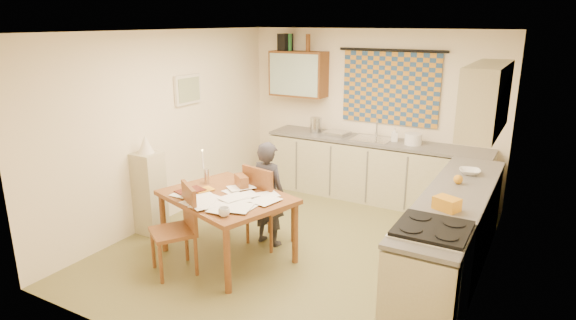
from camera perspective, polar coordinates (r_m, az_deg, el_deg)
The scene contains 44 objects.
floor at distance 5.89m, azimuth 1.46°, elevation -10.21°, with size 4.00×4.50×0.02m, color brown.
ceiling at distance 5.27m, azimuth 1.66°, elevation 15.11°, with size 4.00×4.50×0.02m, color white.
wall_back at distance 7.47m, azimuth 9.73°, elevation 5.50°, with size 4.00×0.02×2.50m, color #F9E7C4.
wall_front at distance 3.70m, azimuth -15.15°, elevation -5.98°, with size 4.00×0.02×2.50m, color #F9E7C4.
wall_left at distance 6.60m, azimuth -14.09°, elevation 3.84°, with size 0.02×4.50×2.50m, color #F9E7C4.
wall_right at distance 4.88m, azimuth 22.90°, elevation -1.30°, with size 0.02×4.50×2.50m, color #F9E7C4.
window_blind at distance 7.28m, azimuth 12.01°, elevation 8.29°, with size 1.45×0.03×1.05m, color navy.
curtain_rod at distance 7.21m, azimuth 12.22°, elevation 12.61°, with size 0.04×0.04×1.60m, color black.
wall_cabinet at distance 7.69m, azimuth 1.26°, elevation 10.18°, with size 0.90×0.34×0.70m, color #593012.
wall_cabinet_glass at distance 7.54m, azimuth 0.64°, elevation 10.06°, with size 0.84×0.02×0.64m, color #99B2A5.
upper_cabinet_right at distance 5.31m, azimuth 22.44°, elevation 6.75°, with size 0.34×1.30×0.70m, color tan.
framed_print at distance 6.79m, azimuth -11.79°, elevation 8.18°, with size 0.04×0.50×0.40m, color beige.
print_canvas at distance 6.77m, azimuth -11.62°, elevation 8.17°, with size 0.01×0.42×0.32m, color beige.
counter_back at distance 7.31m, azimuth 10.12°, elevation -1.21°, with size 3.30×0.62×0.92m.
counter_right at distance 5.34m, azimuth 18.85°, elevation -8.59°, with size 0.62×2.95×0.92m.
stove at distance 4.44m, azimuth 16.28°, elevation -13.26°, with size 0.62×0.62×0.96m.
sink at distance 7.22m, azimuth 9.87°, elevation 2.11°, with size 0.55×0.45×0.10m, color silver.
tap at distance 7.34m, azimuth 10.48°, elevation 3.76°, with size 0.03×0.03×0.28m, color silver.
dish_rack at distance 7.40m, azimuth 5.86°, elevation 3.17°, with size 0.35×0.30×0.06m, color silver.
kettle at distance 7.53m, azimuth 3.34°, elevation 4.15°, with size 0.18×0.18×0.24m, color silver.
mixing_bowl at distance 7.02m, azimuth 14.62°, elevation 2.42°, with size 0.24×0.24×0.16m, color white.
soap_bottle at distance 7.13m, azimuth 12.52°, elevation 2.95°, with size 0.11×0.12×0.20m, color white.
bowl at distance 5.88m, azimuth 20.73°, elevation -1.30°, with size 0.28×0.28×0.06m, color white.
orange_bag at distance 4.70m, azimuth 18.30°, elevation -4.94°, with size 0.22×0.16×0.12m, color orange.
fruit_orange at distance 5.48m, azimuth 19.52°, elevation -2.18°, with size 0.10×0.10×0.10m, color orange.
speaker at distance 7.77m, azimuth -0.34°, elevation 13.79°, with size 0.16×0.20×0.26m, color black.
bottle_green at distance 7.73m, azimuth 0.19°, elevation 13.78°, with size 0.07×0.07×0.26m, color #195926.
bottle_brown at distance 7.58m, azimuth 2.39°, elevation 13.71°, with size 0.07×0.07×0.26m, color #593012.
dining_table at distance 5.53m, azimuth -7.18°, elevation -7.74°, with size 1.62×1.41×0.75m.
chair_far at distance 5.84m, azimuth -2.28°, elevation -7.03°, with size 0.53×0.53×1.00m.
chair_near at distance 5.35m, azimuth -13.18°, elevation -9.89°, with size 0.60×0.60×0.96m.
person at distance 5.71m, azimuth -2.37°, elevation -4.02°, with size 0.49×0.35×1.27m, color black.
shelf_stand at distance 6.29m, azimuth -16.08°, elevation -3.81°, with size 0.32×0.30×1.05m, color tan.
lampshade at distance 6.11m, azimuth -16.54°, elevation 1.80°, with size 0.20×0.20×0.22m, color beige.
letter_rack at distance 5.54m, azimuth -5.54°, elevation -2.61°, with size 0.22×0.10×0.16m, color brown.
mug at distance 4.81m, azimuth -7.58°, elevation -6.13°, with size 0.16×0.16×0.09m, color white.
magazine at distance 5.62m, azimuth -12.11°, elevation -3.36°, with size 0.30×0.35×0.03m, color maroon.
book at distance 5.62m, azimuth -10.40°, elevation -3.30°, with size 0.24×0.27×0.02m, color orange.
orange_box at distance 5.43m, azimuth -11.71°, elevation -3.96°, with size 0.12×0.08×0.04m, color orange.
eyeglasses at distance 5.12m, azimuth -9.38°, elevation -5.24°, with size 0.13×0.04×0.02m, color black.
candle_holder at distance 5.76m, azimuth -9.64°, elevation -1.92°, with size 0.06×0.06×0.18m, color silver.
candle at distance 5.74m, azimuth -10.09°, elevation 0.08°, with size 0.02×0.02×0.22m, color white.
candle_flame at distance 5.66m, azimuth -10.14°, elevation 1.13°, with size 0.02×0.02×0.02m, color #FFCC66.
papers at distance 5.21m, azimuth -7.38°, elevation -4.67°, with size 1.17×0.98×0.03m.
Camera 1 is at (2.46, -4.66, 2.61)m, focal length 30.00 mm.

